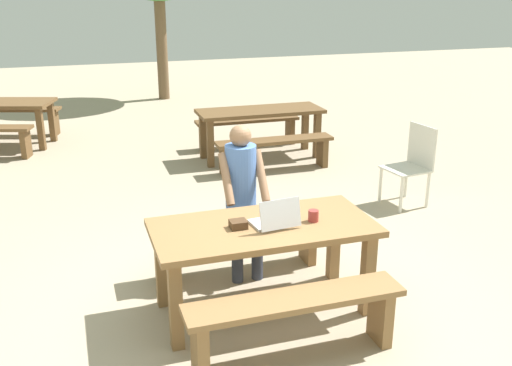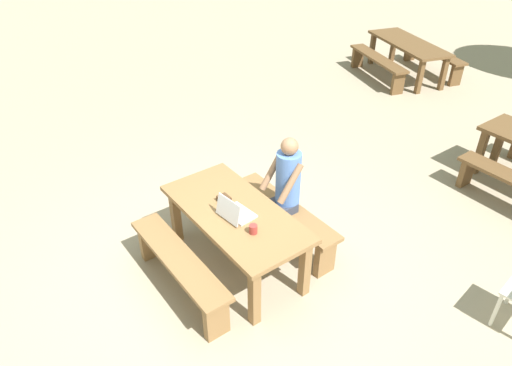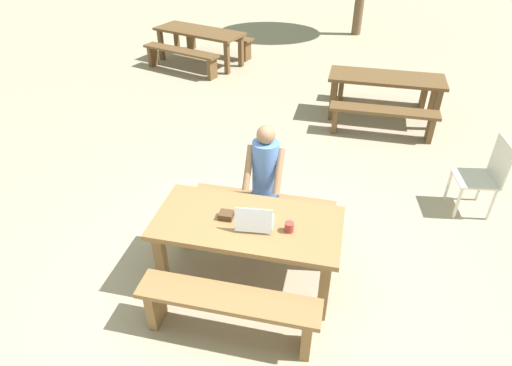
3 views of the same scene
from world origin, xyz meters
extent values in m
plane|color=tan|center=(0.00, 0.00, 0.00)|extent=(30.00, 30.00, 0.00)
cube|color=olive|center=(0.00, 0.00, 0.70)|extent=(1.70, 0.82, 0.05)
cube|color=olive|center=(-0.75, -0.31, 0.34)|extent=(0.09, 0.09, 0.68)
cube|color=olive|center=(0.75, -0.31, 0.34)|extent=(0.09, 0.09, 0.68)
cube|color=olive|center=(-0.75, 0.31, 0.34)|extent=(0.09, 0.09, 0.68)
cube|color=olive|center=(0.75, 0.31, 0.34)|extent=(0.09, 0.09, 0.68)
cube|color=olive|center=(0.00, -0.67, 0.45)|extent=(1.53, 0.30, 0.05)
cube|color=olive|center=(-0.66, -0.67, 0.22)|extent=(0.08, 0.24, 0.43)
cube|color=olive|center=(0.66, -0.67, 0.22)|extent=(0.08, 0.24, 0.43)
cube|color=olive|center=(0.00, 0.67, 0.45)|extent=(1.53, 0.30, 0.05)
cube|color=olive|center=(-0.66, 0.67, 0.22)|extent=(0.08, 0.24, 0.43)
cube|color=olive|center=(0.66, 0.67, 0.22)|extent=(0.08, 0.24, 0.43)
cube|color=silver|center=(0.07, 0.00, 0.74)|extent=(0.34, 0.25, 0.02)
cube|color=silver|center=(0.09, -0.13, 0.86)|extent=(0.33, 0.10, 0.22)
cube|color=black|center=(0.09, -0.13, 0.86)|extent=(0.30, 0.08, 0.20)
cube|color=#4C331E|center=(-0.20, 0.00, 0.76)|extent=(0.13, 0.11, 0.06)
cylinder|color=#99332D|center=(0.39, -0.05, 0.77)|extent=(0.08, 0.08, 0.09)
cylinder|color=#333847|center=(-0.07, 0.49, 0.24)|extent=(0.10, 0.10, 0.48)
cylinder|color=#333847|center=(0.11, 0.49, 0.24)|extent=(0.10, 0.10, 0.48)
cube|color=#333847|center=(0.02, 0.58, 0.52)|extent=(0.28, 0.28, 0.12)
cylinder|color=#517AC6|center=(0.02, 0.67, 0.86)|extent=(0.27, 0.27, 0.61)
cylinder|color=#936B4C|center=(-0.13, 0.57, 0.92)|extent=(0.07, 0.32, 0.41)
cylinder|color=#936B4C|center=(0.18, 0.57, 0.92)|extent=(0.07, 0.32, 0.41)
sphere|color=#936B4C|center=(0.02, 0.67, 1.25)|extent=(0.19, 0.19, 0.19)
cube|color=silver|center=(2.28, 1.68, 0.43)|extent=(0.50, 0.50, 0.02)
cube|color=silver|center=(2.49, 1.70, 0.68)|extent=(0.08, 0.44, 0.48)
cylinder|color=silver|center=(2.07, 1.84, 0.21)|extent=(0.04, 0.04, 0.42)
cylinder|color=silver|center=(2.12, 1.46, 0.21)|extent=(0.04, 0.04, 0.42)
cylinder|color=silver|center=(2.44, 1.89, 0.21)|extent=(0.04, 0.04, 0.42)
cylinder|color=silver|center=(2.50, 1.51, 0.21)|extent=(0.04, 0.04, 0.42)
cube|color=brown|center=(1.30, 4.00, 0.69)|extent=(1.80, 0.68, 0.05)
cube|color=brown|center=(0.50, 3.77, 0.33)|extent=(0.09, 0.09, 0.67)
cube|color=brown|center=(2.09, 3.76, 0.33)|extent=(0.09, 0.09, 0.67)
cube|color=brown|center=(0.50, 4.24, 0.33)|extent=(0.09, 0.09, 0.67)
cube|color=brown|center=(2.10, 4.22, 0.33)|extent=(0.09, 0.09, 0.67)
cube|color=brown|center=(1.29, 3.35, 0.42)|extent=(1.62, 0.31, 0.05)
cube|color=brown|center=(0.58, 3.36, 0.20)|extent=(0.08, 0.24, 0.40)
cube|color=brown|center=(2.00, 3.35, 0.20)|extent=(0.08, 0.24, 0.40)
cube|color=brown|center=(1.30, 4.64, 0.42)|extent=(1.62, 0.31, 0.05)
cube|color=brown|center=(0.59, 4.65, 0.20)|extent=(0.08, 0.24, 0.40)
cube|color=brown|center=(2.01, 4.63, 0.20)|extent=(0.08, 0.24, 0.40)
cube|color=brown|center=(-1.76, 5.41, 0.33)|extent=(0.11, 0.11, 0.65)
cube|color=brown|center=(-1.60, 5.91, 0.33)|extent=(0.11, 0.11, 0.65)
cube|color=brown|center=(-1.97, 5.06, 0.21)|extent=(0.15, 0.25, 0.42)
cube|color=brown|center=(-2.30, 6.55, 0.44)|extent=(1.75, 0.82, 0.05)
cube|color=brown|center=(-1.57, 6.31, 0.21)|extent=(0.15, 0.25, 0.42)
cylinder|color=brown|center=(0.71, 8.92, 1.24)|extent=(0.23, 0.23, 2.48)
camera|label=1|loc=(-1.32, -3.89, 2.49)|focal=41.28mm
camera|label=2|loc=(3.15, -2.07, 3.62)|focal=32.96mm
camera|label=3|loc=(0.75, -2.96, 3.23)|focal=30.68mm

